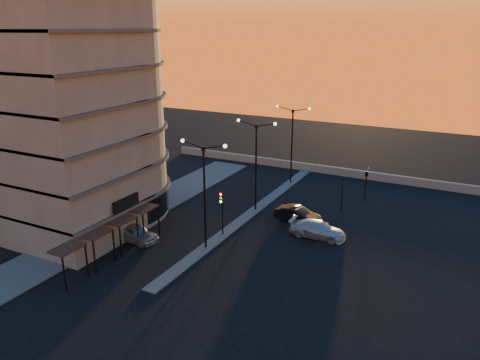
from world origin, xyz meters
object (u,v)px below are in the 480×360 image
object	(u,v)px
car_hatchback	(134,233)
car_sedan	(298,215)
car_wagon	(318,230)
traffic_light_main	(222,207)
streetlamp_mid	(256,159)

from	to	relation	value
car_hatchback	car_sedan	xyz separation A→B (m)	(11.50, 10.75, -0.04)
car_hatchback	car_wagon	distance (m)	16.58
car_wagon	traffic_light_main	bearing A→B (deg)	115.38
car_wagon	car_hatchback	bearing A→B (deg)	119.79
streetlamp_mid	traffic_light_main	world-z (taller)	streetlamp_mid
traffic_light_main	car_sedan	bearing A→B (deg)	51.31
car_hatchback	car_wagon	size ratio (longest dim) A/B	0.90
traffic_light_main	car_hatchback	bearing A→B (deg)	-145.28
car_sedan	streetlamp_mid	bearing A→B (deg)	88.46
car_sedan	car_wagon	xyz separation A→B (m)	(2.88, -2.50, -0.01)
streetlamp_mid	traffic_light_main	xyz separation A→B (m)	(0.00, -7.13, -2.70)
car_sedan	car_wagon	distance (m)	3.81
streetlamp_mid	traffic_light_main	distance (m)	7.62
streetlamp_mid	car_hatchback	size ratio (longest dim) A/B	2.06
car_hatchback	car_wagon	bearing A→B (deg)	-57.42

